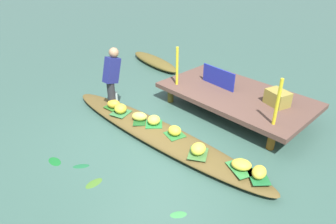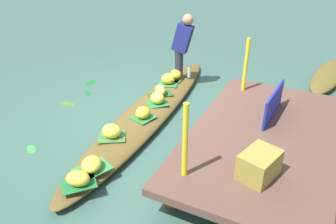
{
  "view_description": "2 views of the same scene",
  "coord_description": "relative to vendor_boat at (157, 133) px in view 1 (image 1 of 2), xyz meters",
  "views": [
    {
      "loc": [
        3.52,
        -3.1,
        3.18
      ],
      "look_at": [
        0.03,
        0.26,
        0.45
      ],
      "focal_mm": 31.56,
      "sensor_mm": 36.0,
      "label": 1
    },
    {
      "loc": [
        4.19,
        2.42,
        2.75
      ],
      "look_at": [
        0.15,
        0.42,
        0.25
      ],
      "focal_mm": 35.21,
      "sensor_mm": 36.0,
      "label": 2
    }
  ],
  "objects": [
    {
      "name": "vendor_person",
      "position": [
        -1.33,
        -0.02,
        0.8
      ],
      "size": [
        0.21,
        0.41,
        1.25
      ],
      "color": "#28282D",
      "rests_on": "vendor_boat"
    },
    {
      "name": "canal_water",
      "position": [
        0.0,
        0.0,
        -0.09
      ],
      "size": [
        40.0,
        40.0,
        0.0
      ],
      "primitive_type": "plane",
      "color": "#37594D",
      "rests_on": "ground"
    },
    {
      "name": "leaf_mat_6",
      "position": [
        -0.15,
        0.07,
        0.1
      ],
      "size": [
        0.44,
        0.44,
        0.01
      ],
      "primitive_type": "cube",
      "rotation": [
        0.0,
        0.0,
        2.39
      ],
      "color": "#247735",
      "rests_on": "vendor_boat"
    },
    {
      "name": "banana_bunch_5",
      "position": [
        1.75,
        0.17,
        0.17
      ],
      "size": [
        0.39,
        0.36,
        0.15
      ],
      "primitive_type": "ellipsoid",
      "rotation": [
        0.0,
        0.0,
        3.65
      ],
      "color": "gold",
      "rests_on": "vendor_boat"
    },
    {
      "name": "railing_post_east",
      "position": [
        1.61,
        1.33,
        0.77
      ],
      "size": [
        0.06,
        0.06,
        0.87
      ],
      "primitive_type": "cylinder",
      "color": "yellow",
      "rests_on": "dock_platform"
    },
    {
      "name": "banana_bunch_4",
      "position": [
        1.04,
        -0.02,
        0.19
      ],
      "size": [
        0.25,
        0.28,
        0.19
      ],
      "primitive_type": "ellipsoid",
      "rotation": [
        0.0,
        0.0,
        4.76
      ],
      "color": "yellow",
      "rests_on": "vendor_boat"
    },
    {
      "name": "banana_bunch_0",
      "position": [
        0.38,
        0.1,
        0.18
      ],
      "size": [
        0.27,
        0.24,
        0.18
      ],
      "primitive_type": "ellipsoid",
      "rotation": [
        0.0,
        0.0,
        1.67
      ],
      "color": "yellow",
      "rests_on": "vendor_boat"
    },
    {
      "name": "banana_bunch_6",
      "position": [
        -0.15,
        0.07,
        0.19
      ],
      "size": [
        0.31,
        0.32,
        0.19
      ],
      "primitive_type": "ellipsoid",
      "rotation": [
        0.0,
        0.0,
        2.64
      ],
      "color": "#F3E24A",
      "rests_on": "vendor_boat"
    },
    {
      "name": "water_bottle",
      "position": [
        -1.44,
        0.1,
        0.21
      ],
      "size": [
        0.07,
        0.07,
        0.25
      ],
      "primitive_type": "cylinder",
      "color": "silver",
      "rests_on": "vendor_boat"
    },
    {
      "name": "drifting_plant_2",
      "position": [
        0.27,
        -1.55,
        -0.09
      ],
      "size": [
        0.16,
        0.3,
        0.01
      ],
      "primitive_type": "ellipsoid",
      "rotation": [
        0.0,
        0.0,
        1.63
      ],
      "color": "#426F25",
      "rests_on": "ground"
    },
    {
      "name": "drifting_plant_0",
      "position": [
        -0.65,
        -1.75,
        -0.09
      ],
      "size": [
        0.3,
        0.18,
        0.01
      ],
      "primitive_type": "ellipsoid",
      "rotation": [
        0.0,
        0.0,
        0.05
      ],
      "color": "#156426",
      "rests_on": "ground"
    },
    {
      "name": "vendor_boat",
      "position": [
        0.0,
        0.0,
        0.0
      ],
      "size": [
        4.92,
        1.02,
        0.18
      ],
      "primitive_type": "ellipsoid",
      "rotation": [
        0.0,
        0.0,
        0.06
      ],
      "color": "brown",
      "rests_on": "ground"
    },
    {
      "name": "banana_bunch_3",
      "position": [
        -0.46,
        -0.04,
        0.18
      ],
      "size": [
        0.35,
        0.32,
        0.17
      ],
      "primitive_type": "ellipsoid",
      "rotation": [
        0.0,
        0.0,
        3.79
      ],
      "color": "#F5DA54",
      "rests_on": "vendor_boat"
    },
    {
      "name": "banana_bunch_1",
      "position": [
        2.03,
        0.2,
        0.18
      ],
      "size": [
        0.27,
        0.32,
        0.17
      ],
      "primitive_type": "ellipsoid",
      "rotation": [
        0.0,
        0.0,
        4.98
      ],
      "color": "gold",
      "rests_on": "vendor_boat"
    },
    {
      "name": "leaf_mat_0",
      "position": [
        0.38,
        0.1,
        0.1
      ],
      "size": [
        0.39,
        0.38,
        0.01
      ],
      "primitive_type": "cube",
      "rotation": [
        0.0,
        0.0,
        1.32
      ],
      "color": "#2B7231",
      "rests_on": "vendor_boat"
    },
    {
      "name": "drifting_plant_3",
      "position": [
        1.6,
        -1.05,
        -0.09
      ],
      "size": [
        0.23,
        0.26,
        0.01
      ],
      "primitive_type": "ellipsoid",
      "rotation": [
        0.0,
        0.0,
        0.95
      ],
      "color": "#3A8A45",
      "rests_on": "ground"
    },
    {
      "name": "market_banner",
      "position": [
        -0.09,
        1.93,
        0.54
      ],
      "size": [
        0.89,
        0.09,
        0.41
      ],
      "primitive_type": "cube",
      "rotation": [
        0.0,
        0.0,
        -0.07
      ],
      "color": "#1E2897",
      "rests_on": "dock_platform"
    },
    {
      "name": "leaf_mat_2",
      "position": [
        -1.25,
        -0.1,
        0.1
      ],
      "size": [
        0.41,
        0.31,
        0.01
      ],
      "primitive_type": "cube",
      "rotation": [
        0.0,
        0.0,
        0.1
      ],
      "color": "#28651F",
      "rests_on": "vendor_boat"
    },
    {
      "name": "railing_post_west",
      "position": [
        -0.79,
        1.33,
        0.77
      ],
      "size": [
        0.06,
        0.06,
        0.87
      ],
      "primitive_type": "cylinder",
      "color": "yellow",
      "rests_on": "dock_platform"
    },
    {
      "name": "leaf_mat_1",
      "position": [
        2.03,
        0.2,
        0.1
      ],
      "size": [
        0.47,
        0.46,
        0.01
      ],
      "primitive_type": "cube",
      "rotation": [
        0.0,
        0.0,
        2.41
      ],
      "color": "#1D6732",
      "rests_on": "vendor_boat"
    },
    {
      "name": "drifting_plant_1",
      "position": [
        -0.23,
        -1.49,
        -0.09
      ],
      "size": [
        0.25,
        0.28,
        0.01
      ],
      "primitive_type": "ellipsoid",
      "rotation": [
        0.0,
        0.0,
        0.94
      ],
      "color": "#1A5C33",
      "rests_on": "ground"
    },
    {
      "name": "banana_bunch_7",
      "position": [
        -0.96,
        -0.13,
        0.19
      ],
      "size": [
        0.35,
        0.35,
        0.19
      ],
      "primitive_type": "ellipsoid",
      "rotation": [
        0.0,
        0.0,
        2.6
      ],
      "color": "yellow",
      "rests_on": "vendor_boat"
    },
    {
      "name": "leaf_mat_3",
      "position": [
        -0.46,
        -0.04,
        0.1
      ],
      "size": [
        0.47,
        0.46,
        0.01
      ],
      "primitive_type": "cube",
      "rotation": [
        0.0,
        0.0,
        2.4
      ],
      "color": "#1E5321",
      "rests_on": "vendor_boat"
    },
    {
      "name": "dock_platform",
      "position": [
        0.41,
        1.93,
        0.28
      ],
      "size": [
        3.2,
        1.8,
        0.43
      ],
      "color": "brown",
      "rests_on": "ground"
    },
    {
      "name": "moored_boat",
      "position": [
        -2.97,
        2.59,
        0.02
      ],
      "size": [
        2.22,
        0.82,
        0.21
      ],
      "primitive_type": "ellipsoid",
      "rotation": [
        0.0,
        0.0,
        -0.14
      ],
      "color": "brown",
      "rests_on": "ground"
    },
    {
      "name": "produce_crate",
      "position": [
        1.28,
        2.05,
        0.49
      ],
      "size": [
        0.51,
        0.43,
        0.3
      ],
      "primitive_type": "cube",
      "rotation": [
        0.0,
        0.0,
        -0.29
      ],
      "color": "olive",
      "rests_on": "dock_platform"
    },
    {
      "name": "leaf_mat_7",
      "position": [
        -0.96,
        -0.13,
        0.1
      ],
      "size": [
        0.41,
        0.44,
        0.01
      ],
      "primitive_type": "cube",
      "rotation": [
        0.0,
        0.0,
        1.86
      ],
      "color": "#35733F",
      "rests_on": "vendor_boat"
    },
    {
      "name": "banana_bunch_2",
      "position": [
        -1.25,
        -0.1,
        0.18
      ],
      "size": [
        0.35,
        0.33,
        0.18
      ],
      "primitive_type": "ellipsoid",
      "rotation": [
        0.0,
        0.0,
        3.71
      ],
      "color": "gold",
      "rests_on": "vendor_boat"
    },
    {
      "name": "leaf_mat_4",
      "position": [
        1.04,
        -0.02,
        0.1
      ],
      "size": [
        0.45,
        0.48,
        0.01
      ],
      "primitive_type": "cube",
      "rotation": [
        0.0,
        0.0,
        2.12
      ],
      "color": "#3F6F34",
      "rests_on": "vendor_boat"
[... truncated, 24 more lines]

